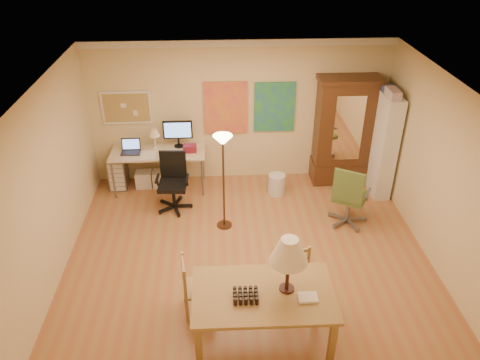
{
  "coord_description": "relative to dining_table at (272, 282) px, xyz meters",
  "views": [
    {
      "loc": [
        -0.43,
        -5.59,
        4.68
      ],
      "look_at": [
        -0.11,
        0.3,
        1.19
      ],
      "focal_mm": 35.0,
      "sensor_mm": 36.0,
      "label": 1
    }
  ],
  "objects": [
    {
      "name": "floor",
      "position": [
        -0.15,
        1.63,
        -0.98
      ],
      "size": [
        5.5,
        5.5,
        0.0
      ],
      "primitive_type": "plane",
      "color": "#AB643C",
      "rests_on": "ground"
    },
    {
      "name": "crown_molding",
      "position": [
        -0.15,
        4.09,
        1.66
      ],
      "size": [
        5.5,
        0.08,
        0.12
      ],
      "primitive_type": "cube",
      "color": "white",
      "rests_on": "floor"
    },
    {
      "name": "corkboard",
      "position": [
        -2.2,
        4.1,
        0.52
      ],
      "size": [
        0.9,
        0.04,
        0.62
      ],
      "primitive_type": "cube",
      "color": "tan",
      "rests_on": "floor"
    },
    {
      "name": "art_panel_left",
      "position": [
        -0.4,
        4.1,
        0.47
      ],
      "size": [
        0.8,
        0.04,
        1.0
      ],
      "primitive_type": "cube",
      "color": "gold",
      "rests_on": "floor"
    },
    {
      "name": "art_panel_right",
      "position": [
        0.5,
        4.1,
        0.47
      ],
      "size": [
        0.75,
        0.04,
        0.95
      ],
      "primitive_type": "cube",
      "color": "teal",
      "rests_on": "floor"
    },
    {
      "name": "dining_table",
      "position": [
        0.0,
        0.0,
        0.0
      ],
      "size": [
        1.66,
        1.01,
        1.55
      ],
      "color": "brown",
      "rests_on": "floor"
    },
    {
      "name": "ladder_chair_back",
      "position": [
        0.37,
        0.82,
        -0.57
      ],
      "size": [
        0.48,
        0.47,
        0.88
      ],
      "color": "#A17B4A",
      "rests_on": "floor"
    },
    {
      "name": "ladder_chair_left",
      "position": [
        -0.91,
        0.55,
        -0.57
      ],
      "size": [
        0.43,
        0.45,
        0.88
      ],
      "color": "#A17B4A",
      "rests_on": "floor"
    },
    {
      "name": "torchiere_lamp",
      "position": [
        -0.5,
        2.45,
        0.36
      ],
      "size": [
        0.3,
        0.3,
        1.67
      ],
      "color": "#442D1B",
      "rests_on": "floor"
    },
    {
      "name": "computer_desk",
      "position": [
        -1.64,
        3.79,
        -0.5
      ],
      "size": [
        1.72,
        0.75,
        1.3
      ],
      "color": "beige",
      "rests_on": "floor"
    },
    {
      "name": "office_chair_black",
      "position": [
        -1.37,
        3.06,
        -0.7
      ],
      "size": [
        0.64,
        0.64,
        1.03
      ],
      "color": "black",
      "rests_on": "floor"
    },
    {
      "name": "office_chair_green",
      "position": [
        1.57,
        2.41,
        -0.69
      ],
      "size": [
        0.69,
        0.69,
        1.1
      ],
      "color": "slate",
      "rests_on": "floor"
    },
    {
      "name": "drawer_cart",
      "position": [
        -2.47,
        3.81,
        -0.66
      ],
      "size": [
        0.32,
        0.39,
        0.64
      ],
      "color": "slate",
      "rests_on": "floor"
    },
    {
      "name": "armoire",
      "position": [
        1.78,
        3.87,
        -0.08
      ],
      "size": [
        1.13,
        0.53,
        2.07
      ],
      "color": "#3C2710",
      "rests_on": "floor"
    },
    {
      "name": "bookshelf",
      "position": [
        2.39,
        3.43,
        -0.03
      ],
      "size": [
        0.29,
        0.76,
        1.91
      ],
      "color": "white",
      "rests_on": "floor"
    },
    {
      "name": "wastebin",
      "position": [
        0.5,
        3.42,
        -0.78
      ],
      "size": [
        0.31,
        0.31,
        0.39
      ],
      "primitive_type": "cylinder",
      "color": "silver",
      "rests_on": "floor"
    }
  ]
}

